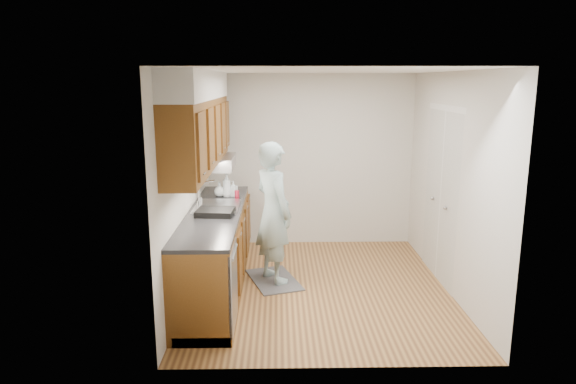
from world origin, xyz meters
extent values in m
plane|color=#A3753D|center=(0.00, 0.00, 0.00)|extent=(3.50, 3.50, 0.00)
plane|color=white|center=(0.00, 0.00, 2.50)|extent=(3.50, 3.50, 0.00)
cube|color=beige|center=(-1.50, 0.00, 1.25)|extent=(0.02, 3.50, 2.50)
cube|color=beige|center=(1.50, 0.00, 1.25)|extent=(0.02, 3.50, 2.50)
cube|color=beige|center=(0.00, 1.75, 1.25)|extent=(3.00, 0.02, 2.50)
cube|color=brown|center=(-1.20, 0.00, 0.45)|extent=(0.60, 2.80, 0.90)
cube|color=black|center=(-1.21, 0.00, 0.92)|extent=(0.63, 2.80, 0.04)
cube|color=#B2B2B7|center=(-1.20, 0.20, 0.89)|extent=(0.48, 0.68, 0.14)
cube|color=#B2B2B7|center=(-1.20, 0.20, 0.94)|extent=(0.52, 0.72, 0.01)
cube|color=#B2B2B7|center=(-0.91, -1.10, 0.47)|extent=(0.03, 0.60, 0.80)
cube|color=brown|center=(-1.33, 0.00, 1.83)|extent=(0.33, 2.80, 0.75)
cube|color=silver|center=(-1.33, 0.00, 2.35)|extent=(0.35, 2.80, 0.30)
cube|color=#A5A5AA|center=(-1.27, 0.85, 1.37)|extent=(0.46, 0.75, 0.16)
cube|color=silver|center=(1.49, 0.30, 1.02)|extent=(0.02, 1.22, 2.05)
cube|color=#58585B|center=(-0.53, 0.22, 0.01)|extent=(0.74, 0.97, 0.02)
imported|color=#99B8BA|center=(-0.53, 0.22, 0.97)|extent=(0.74, 0.81, 1.92)
imported|color=silver|center=(-1.13, 0.76, 1.09)|extent=(0.16, 0.16, 0.30)
imported|color=silver|center=(-1.05, 0.77, 1.04)|extent=(0.11, 0.12, 0.20)
imported|color=silver|center=(-1.23, 0.76, 1.03)|extent=(0.18, 0.18, 0.19)
cylinder|color=red|center=(-0.99, 0.62, 0.99)|extent=(0.08, 0.08, 0.11)
cylinder|color=#A5A5AA|center=(-1.08, 0.83, 1.00)|extent=(0.08, 0.08, 0.12)
cube|color=black|center=(-1.17, -0.18, 0.97)|extent=(0.43, 0.37, 0.06)
camera|label=1|loc=(-0.47, -5.69, 2.39)|focal=32.00mm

